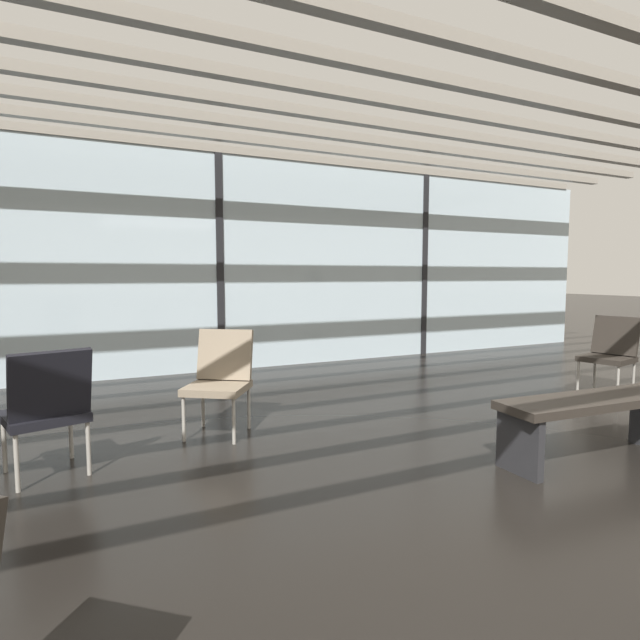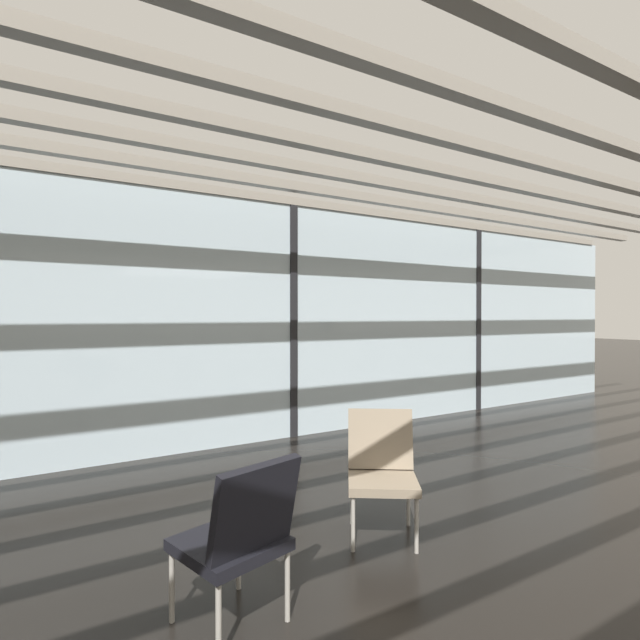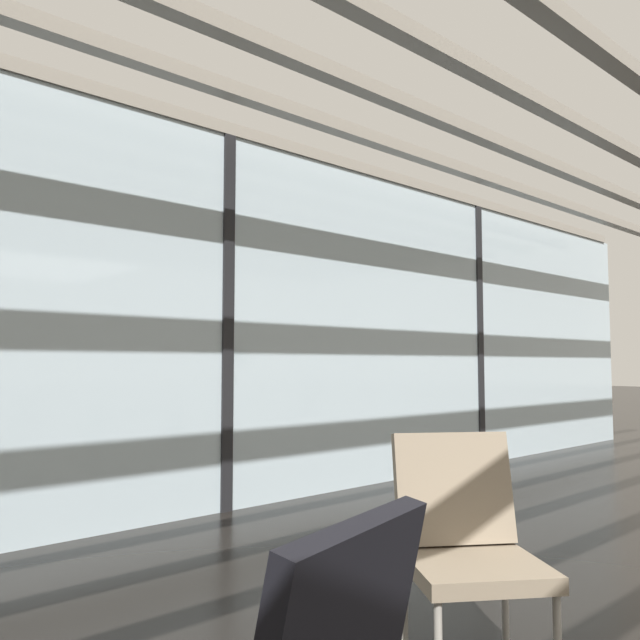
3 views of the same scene
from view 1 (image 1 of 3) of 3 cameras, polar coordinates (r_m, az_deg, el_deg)
name	(u,v)px [view 1 (image 1 of 3)]	position (r m, az deg, el deg)	size (l,w,h in m)	color
ground_plane	(494,546)	(2.90, 18.93, -22.87)	(60.00, 60.00, 0.00)	black
glass_curtain_wall	(219,264)	(7.23, -11.26, 6.24)	(14.00, 0.08, 3.00)	silver
window_mullion_1	(219,264)	(7.23, -11.26, 6.24)	(0.10, 0.12, 3.00)	black
window_mullion_2	(423,266)	(8.80, 11.51, 6.01)	(0.10, 0.12, 3.00)	black
ceiling_slats	(325,56)	(4.46, 0.53, 27.58)	(13.72, 6.72, 0.10)	gray
parked_airplane	(209,248)	(12.86, -12.38, 7.91)	(12.07, 4.00, 4.00)	#B2BCD6
lounge_chair_0	(610,350)	(6.64, 29.83, -2.94)	(0.62, 0.58, 0.87)	#28231E
lounge_chair_1	(220,375)	(4.43, -11.12, -6.08)	(0.69, 0.70, 0.87)	#7F705B
lounge_chair_2	(47,405)	(3.82, -28.32, -8.39)	(0.60, 0.63, 0.87)	black
waiting_bench	(593,411)	(4.21, 28.31, -9.03)	(1.52, 0.50, 0.47)	#28231E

